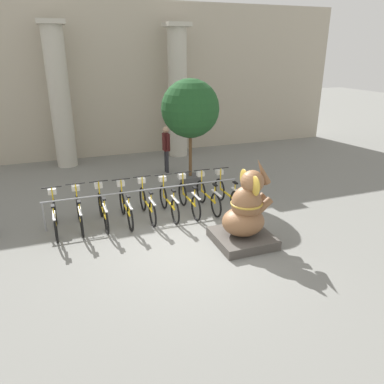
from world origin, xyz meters
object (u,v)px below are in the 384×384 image
Objects in this scene: bicycle_5 at (169,201)px; elephant_statue at (245,216)px; bicycle_8 at (227,193)px; potted_tree at (190,111)px; bicycle_7 at (208,195)px; bicycle_4 at (147,203)px; bicycle_2 at (103,209)px; bicycle_1 at (79,212)px; bicycle_0 at (55,217)px; bicycle_3 at (126,207)px; bicycle_6 at (188,198)px; person_pedestrian at (166,145)px.

elephant_statue reaches higher than bicycle_5.
bicycle_8 is 0.51× the size of potted_tree.
bicycle_7 is 1.00× the size of bicycle_8.
bicycle_8 is at bearing -1.33° from bicycle_4.
bicycle_2 is at bearing 178.13° from bicycle_5.
bicycle_1 is at bearing 179.08° from bicycle_8.
bicycle_0 and bicycle_7 have the same top height.
bicycle_2 is 1.15m from bicycle_4.
bicycle_1 is 1.00× the size of bicycle_7.
bicycle_1 is 1.00× the size of bicycle_3.
bicycle_5 is 1.00× the size of bicycle_8.
bicycle_5 is (1.15, -0.01, 0.00)m from bicycle_3.
bicycle_0 and bicycle_6 have the same top height.
elephant_statue reaches higher than bicycle_6.
bicycle_2 is at bearing 175.51° from bicycle_3.
bicycle_0 is 1.73m from bicycle_3.
bicycle_4 is 1.73m from bicycle_7.
potted_tree is at bearing 68.43° from bicycle_6.
person_pedestrian is at bearing 74.22° from bicycle_5.
bicycle_3 is 1.05× the size of person_pedestrian.
bicycle_7 is (0.58, 0.02, 0.00)m from bicycle_6.
bicycle_4 is 2.30m from bicycle_8.
bicycle_6 is 3.72m from person_pedestrian.
bicycle_2 is 1.73m from bicycle_5.
bicycle_6 is at bearing -178.06° from bicycle_7.
elephant_statue is (-0.53, -2.08, 0.28)m from bicycle_8.
bicycle_1 is 4.03m from bicycle_8.
bicycle_2 is 0.86× the size of elephant_statue.
potted_tree reaches higher than bicycle_3.
bicycle_7 is 3.67m from person_pedestrian.
bicycle_4 is at bearing 174.26° from bicycle_5.
bicycle_2 is 3.98m from potted_tree.
bicycle_1 is 1.00× the size of bicycle_4.
bicycle_2 and bicycle_8 have the same top height.
bicycle_1 is 4.11m from elephant_statue.
elephant_statue is at bearing -41.63° from bicycle_3.
elephant_statue is at bearing -73.48° from bicycle_6.
elephant_statue is at bearing -104.30° from bicycle_8.
bicycle_8 is 3.77m from person_pedestrian.
bicycle_7 is (2.88, -0.02, 0.00)m from bicycle_2.
person_pedestrian is at bearing 100.71° from bicycle_8.
bicycle_3 is 3.15m from elephant_statue.
elephant_statue is 0.59× the size of potted_tree.
potted_tree is at bearing 86.69° from bicycle_7.
bicycle_1 is 0.58m from bicycle_2.
elephant_statue is (0.05, -2.11, 0.28)m from bicycle_7.
elephant_statue is at bearing -60.04° from bicycle_5.
bicycle_3 is at bearing -4.49° from bicycle_2.
bicycle_4 is at bearing -114.07° from person_pedestrian.
bicycle_6 is 2.76m from potted_tree.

